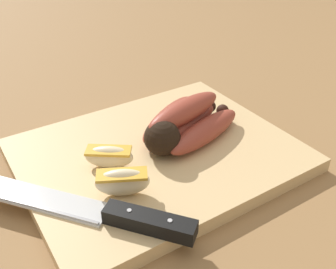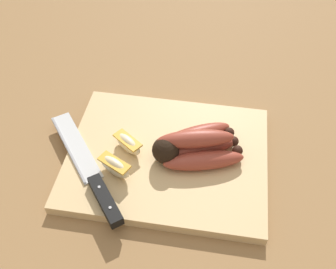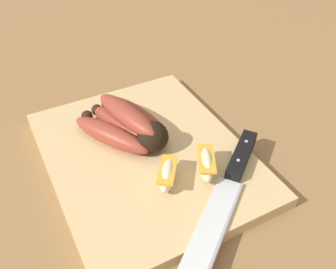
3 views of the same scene
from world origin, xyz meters
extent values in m
plane|color=olive|center=(0.00, 0.00, 0.00)|extent=(6.00, 6.00, 0.00)
cube|color=tan|center=(-0.01, 0.00, 0.01)|extent=(0.36, 0.29, 0.02)
sphere|color=black|center=(-0.01, -0.01, 0.05)|extent=(0.05, 0.05, 0.05)
ellipsoid|color=brown|center=(0.06, -0.02, 0.04)|extent=(0.15, 0.07, 0.03)
sphere|color=black|center=(0.11, 0.01, 0.04)|extent=(0.02, 0.02, 0.02)
ellipsoid|color=brown|center=(0.04, 0.01, 0.04)|extent=(0.15, 0.09, 0.03)
sphere|color=black|center=(0.11, 0.04, 0.04)|extent=(0.02, 0.02, 0.02)
ellipsoid|color=brown|center=(0.03, 0.04, 0.04)|extent=(0.14, 0.10, 0.03)
sphere|color=black|center=(0.10, 0.06, 0.04)|extent=(0.02, 0.02, 0.02)
ellipsoid|color=brown|center=(0.04, 0.01, 0.06)|extent=(0.14, 0.07, 0.03)
cylinder|color=white|center=(0.06, 0.02, 0.05)|extent=(0.02, 0.02, 0.00)
cube|color=silver|center=(-0.18, -0.01, 0.02)|extent=(0.14, 0.16, 0.00)
cube|color=#99999E|center=(-0.19, -0.02, 0.02)|extent=(0.11, 0.14, 0.00)
cube|color=black|center=(-0.09, -0.12, 0.03)|extent=(0.08, 0.09, 0.02)
cylinder|color=#B2B2B7|center=(-0.08, -0.14, 0.04)|extent=(0.01, 0.01, 0.00)
cylinder|color=#B2B2B7|center=(-0.11, -0.10, 0.04)|extent=(0.01, 0.01, 0.00)
ellipsoid|color=beige|center=(-0.08, 0.00, 0.04)|extent=(0.06, 0.05, 0.03)
cube|color=gold|center=(-0.08, 0.00, 0.05)|extent=(0.06, 0.05, 0.00)
ellipsoid|color=beige|center=(-0.09, -0.06, 0.04)|extent=(0.07, 0.05, 0.04)
cube|color=gold|center=(-0.09, -0.06, 0.05)|extent=(0.06, 0.05, 0.00)
camera|label=1|loc=(-0.23, -0.37, 0.32)|focal=41.09mm
camera|label=2|loc=(0.06, -0.45, 0.58)|focal=42.62mm
camera|label=3|loc=(-0.40, 0.17, 0.41)|focal=39.59mm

